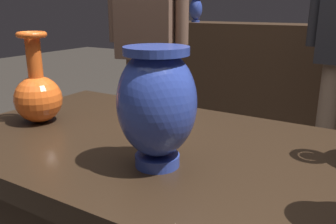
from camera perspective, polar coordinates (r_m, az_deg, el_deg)
back_display_shelf at (r=2.97m, az=23.00°, el=3.17°), size 2.60×0.40×0.99m
vase_centerpiece at (r=0.70m, az=-1.82°, el=1.46°), size 0.16×0.16×0.25m
vase_tall_behind at (r=1.06m, az=-20.24°, el=2.81°), size 0.13×0.13×0.25m
shelf_vase_far_left at (r=3.16m, az=4.50°, el=16.18°), size 0.11×0.11×0.20m
visitor_near_left at (r=1.99m, az=-3.36°, el=13.44°), size 0.46×0.23×1.70m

